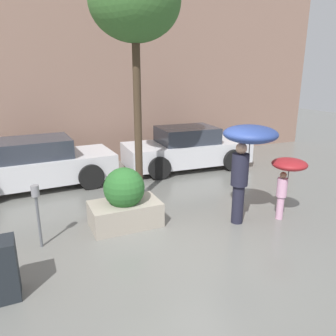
# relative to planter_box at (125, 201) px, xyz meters

# --- Properties ---
(ground_plane) EXTENTS (40.00, 40.00, 0.00)m
(ground_plane) POSITION_rel_planter_box_xyz_m (0.72, -1.32, -0.54)
(ground_plane) COLOR slate
(building_facade) EXTENTS (18.00, 0.30, 6.00)m
(building_facade) POSITION_rel_planter_box_xyz_m (0.72, 5.18, 2.46)
(building_facade) COLOR #8C6B5B
(building_facade) RESTS_ON ground
(planter_box) EXTENTS (1.44, 0.86, 1.26)m
(planter_box) POSITION_rel_planter_box_xyz_m (0.00, 0.00, 0.00)
(planter_box) COLOR #9E9384
(planter_box) RESTS_ON ground
(person_adult) EXTENTS (1.09, 1.09, 2.11)m
(person_adult) POSITION_rel_planter_box_xyz_m (2.34, -0.92, 1.14)
(person_adult) COLOR #1E1E2D
(person_adult) RESTS_ON ground
(person_child) EXTENTS (0.73, 0.73, 1.38)m
(person_child) POSITION_rel_planter_box_xyz_m (3.25, -1.15, 0.58)
(person_child) COLOR #D199B7
(person_child) RESTS_ON ground
(parked_car_near) EXTENTS (4.20, 2.07, 1.38)m
(parked_car_near) POSITION_rel_planter_box_xyz_m (3.16, 3.30, 0.10)
(parked_car_near) COLOR silver
(parked_car_near) RESTS_ON ground
(parked_car_far) EXTENTS (4.31, 2.04, 1.38)m
(parked_car_far) POSITION_rel_planter_box_xyz_m (-1.54, 3.31, 0.10)
(parked_car_far) COLOR silver
(parked_car_far) RESTS_ON ground
(street_tree) EXTENTS (2.05, 2.05, 5.49)m
(street_tree) POSITION_rel_planter_box_xyz_m (0.82, 1.41, 4.02)
(street_tree) COLOR #423323
(street_tree) RESTS_ON ground
(parking_meter) EXTENTS (0.14, 0.14, 1.21)m
(parking_meter) POSITION_rel_planter_box_xyz_m (-1.69, -0.21, 0.33)
(parking_meter) COLOR #595B60
(parking_meter) RESTS_ON ground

